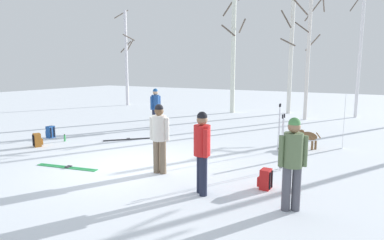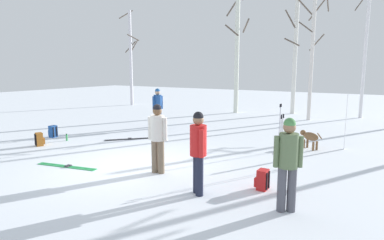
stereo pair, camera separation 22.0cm
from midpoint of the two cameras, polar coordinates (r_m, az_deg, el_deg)
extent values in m
plane|color=white|center=(9.11, -10.62, -7.58)|extent=(60.00, 60.00, 0.00)
cylinder|color=#72604C|center=(8.18, -5.80, -6.41)|extent=(0.16, 0.16, 0.82)
cylinder|color=#72604C|center=(8.26, -6.90, -6.27)|extent=(0.16, 0.16, 0.82)
cylinder|color=silver|center=(8.06, -6.44, -1.39)|extent=(0.34, 0.34, 0.62)
sphere|color=brown|center=(8.00, -6.49, 1.57)|extent=(0.22, 0.22, 0.22)
sphere|color=black|center=(7.99, -6.50, 2.00)|extent=(0.21, 0.21, 0.21)
cylinder|color=silver|center=(7.97, -5.12, -1.64)|extent=(0.10, 0.10, 0.56)
cylinder|color=silver|center=(8.17, -7.73, -1.43)|extent=(0.10, 0.10, 0.56)
cylinder|color=#1E2338|center=(6.93, 0.55, -9.19)|extent=(0.16, 0.16, 0.82)
cylinder|color=#1E2338|center=(6.77, 1.02, -9.65)|extent=(0.16, 0.16, 0.82)
cylinder|color=red|center=(6.66, 0.79, -3.53)|extent=(0.34, 0.34, 0.62)
sphere|color=#997051|center=(6.58, 0.80, 0.04)|extent=(0.22, 0.22, 0.22)
sphere|color=black|center=(6.57, 0.80, 0.56)|extent=(0.21, 0.21, 0.21)
cylinder|color=red|center=(6.86, 0.26, -3.33)|extent=(0.10, 0.10, 0.56)
cylinder|color=red|center=(6.47, 1.36, -4.09)|extent=(0.10, 0.10, 0.56)
cylinder|color=#1E2338|center=(14.31, -6.41, 0.22)|extent=(0.16, 0.16, 0.82)
cylinder|color=#1E2338|center=(14.21, -6.99, 0.14)|extent=(0.16, 0.16, 0.82)
cylinder|color=#1E478C|center=(14.17, -6.75, 3.06)|extent=(0.34, 0.34, 0.62)
sphere|color=tan|center=(14.13, -6.78, 4.75)|extent=(0.22, 0.22, 0.22)
sphere|color=#265999|center=(14.13, -6.79, 5.00)|extent=(0.21, 0.21, 0.21)
cylinder|color=#1E478C|center=(14.30, -6.07, 3.04)|extent=(0.10, 0.10, 0.56)
cylinder|color=#1E478C|center=(14.05, -7.44, 2.91)|extent=(0.10, 0.10, 0.56)
cylinder|color=#4C4C56|center=(6.36, 16.56, -11.30)|extent=(0.16, 0.16, 0.82)
cylinder|color=#4C4C56|center=(6.31, 14.96, -11.38)|extent=(0.16, 0.16, 0.82)
cylinder|color=#566B47|center=(6.12, 16.05, -5.00)|extent=(0.34, 0.34, 0.62)
sphere|color=#997051|center=(6.04, 16.22, -1.13)|extent=(0.22, 0.22, 0.22)
sphere|color=#4C8C4C|center=(6.03, 16.24, -0.56)|extent=(0.21, 0.21, 0.21)
cylinder|color=#566B47|center=(6.19, 17.91, -5.13)|extent=(0.10, 0.10, 0.56)
cylinder|color=#566B47|center=(6.07, 14.13, -5.23)|extent=(0.10, 0.10, 0.56)
ellipsoid|color=brown|center=(11.25, 19.07, -2.61)|extent=(0.63, 0.50, 0.26)
sphere|color=brown|center=(11.47, 17.87, -2.01)|extent=(0.18, 0.18, 0.18)
ellipsoid|color=brown|center=(11.51, 17.64, -2.05)|extent=(0.12, 0.10, 0.06)
cylinder|color=brown|center=(11.01, 20.42, -2.51)|extent=(0.18, 0.13, 0.17)
cylinder|color=brown|center=(11.38, 18.02, -3.82)|extent=(0.07, 0.07, 0.28)
cylinder|color=brown|center=(11.49, 18.56, -3.73)|extent=(0.07, 0.07, 0.28)
cylinder|color=brown|center=(11.13, 19.47, -4.18)|extent=(0.07, 0.07, 0.28)
cylinder|color=brown|center=(11.24, 20.00, -4.08)|extent=(0.07, 0.07, 0.28)
cube|color=white|center=(11.56, 24.23, -0.42)|extent=(0.02, 0.08, 1.69)
cube|color=white|center=(11.46, 24.51, 3.95)|extent=(0.02, 0.06, 0.10)
cube|color=white|center=(11.62, 24.23, -0.38)|extent=(0.02, 0.08, 1.69)
cube|color=white|center=(11.52, 24.51, 3.97)|extent=(0.02, 0.06, 0.10)
cube|color=black|center=(12.31, -11.19, -3.24)|extent=(1.36, 1.41, 0.02)
cube|color=#333338|center=(12.30, -11.43, -3.14)|extent=(0.13, 0.13, 0.03)
cube|color=black|center=(12.21, -11.15, -3.33)|extent=(1.36, 1.41, 0.02)
cube|color=#333338|center=(12.20, -11.39, -3.24)|extent=(0.13, 0.13, 0.03)
cube|color=green|center=(9.31, -21.60, -7.67)|extent=(1.77, 0.43, 0.02)
cube|color=#333338|center=(9.27, -21.37, -7.58)|extent=(0.13, 0.09, 0.03)
cube|color=green|center=(9.38, -21.21, -7.52)|extent=(1.77, 0.43, 0.02)
cube|color=#333338|center=(9.34, -20.97, -7.43)|extent=(0.13, 0.09, 0.03)
cylinder|color=#B2B2BC|center=(8.74, 14.75, -3.93)|extent=(0.02, 0.10, 1.33)
cylinder|color=black|center=(8.62, 14.94, 0.72)|extent=(0.04, 0.04, 0.10)
cylinder|color=black|center=(8.89, 14.60, -7.67)|extent=(0.07, 0.07, 0.01)
cylinder|color=#B2B2BC|center=(8.59, 14.46, -4.15)|extent=(0.02, 0.10, 1.33)
cylinder|color=black|center=(8.46, 14.65, 0.58)|extent=(0.04, 0.04, 0.10)
cylinder|color=black|center=(8.74, 14.30, -7.96)|extent=(0.07, 0.07, 0.01)
cylinder|color=#B2B2BC|center=(10.64, 14.29, -1.49)|extent=(0.02, 0.10, 1.39)
cylinder|color=black|center=(10.53, 14.45, 2.50)|extent=(0.04, 0.04, 0.10)
cylinder|color=black|center=(10.76, 14.16, -4.76)|extent=(0.07, 0.07, 0.01)
cylinder|color=#B2B2BC|center=(10.53, 14.13, -1.58)|extent=(0.02, 0.10, 1.39)
cylinder|color=black|center=(10.42, 14.28, 2.44)|extent=(0.04, 0.04, 0.10)
cylinder|color=black|center=(10.66, 14.00, -4.88)|extent=(0.07, 0.07, 0.01)
cube|color=red|center=(7.32, 11.74, -9.96)|extent=(0.20, 0.26, 0.44)
cube|color=red|center=(7.38, 10.76, -10.31)|extent=(0.06, 0.20, 0.20)
cube|color=black|center=(7.35, 12.79, -9.91)|extent=(0.02, 0.04, 0.37)
cube|color=black|center=(7.23, 12.43, -10.25)|extent=(0.02, 0.04, 0.37)
cube|color=#1E4C99|center=(13.40, -23.64, -1.91)|extent=(0.21, 0.27, 0.44)
cube|color=#1E4C99|center=(13.51, -23.97, -2.13)|extent=(0.07, 0.20, 0.20)
cube|color=black|center=(13.36, -23.09, -1.91)|extent=(0.03, 0.04, 0.37)
cube|color=black|center=(13.27, -23.55, -2.00)|extent=(0.03, 0.04, 0.37)
cube|color=#99591E|center=(12.10, -25.61, -3.14)|extent=(0.32, 0.28, 0.44)
cube|color=#99591E|center=(12.14, -25.00, -3.38)|extent=(0.20, 0.13, 0.20)
cube|color=black|center=(12.01, -26.07, -3.26)|extent=(0.04, 0.04, 0.37)
cube|color=black|center=(12.15, -26.22, -3.14)|extent=(0.04, 0.04, 0.37)
cylinder|color=green|center=(12.59, -21.56, -2.92)|extent=(0.06, 0.06, 0.23)
cylinder|color=black|center=(12.57, -21.59, -2.36)|extent=(0.04, 0.04, 0.02)
cylinder|color=silver|center=(23.52, -11.54, 10.34)|extent=(0.20, 0.20, 6.42)
cylinder|color=brown|center=(23.83, -10.98, 12.39)|extent=(0.79, 0.11, 0.93)
cylinder|color=brown|center=(24.24, -12.37, 17.39)|extent=(0.44, 1.02, 0.68)
cylinder|color=brown|center=(23.23, -11.12, 13.80)|extent=(0.37, 0.86, 0.41)
cylinder|color=brown|center=(23.91, -11.60, 12.24)|extent=(0.62, 0.56, 0.82)
cylinder|color=silver|center=(19.27, 6.78, 11.73)|extent=(0.25, 0.25, 7.05)
cylinder|color=brown|center=(19.00, 5.91, 15.13)|extent=(0.97, 0.37, 0.71)
cylinder|color=brown|center=(19.53, 8.31, 15.75)|extent=(0.73, 0.85, 0.68)
cylinder|color=brown|center=(19.92, 6.21, 19.00)|extent=(0.59, 0.83, 1.25)
cylinder|color=silver|center=(19.56, 16.34, 10.25)|extent=(0.23, 0.23, 6.27)
cylinder|color=brown|center=(19.46, 15.60, 16.43)|extent=(0.78, 0.62, 1.07)
cylinder|color=brown|center=(19.32, 17.51, 18.49)|extent=(0.98, 0.84, 1.12)
cylinder|color=brown|center=(19.21, 15.86, 12.78)|extent=(0.90, 0.27, 0.50)
cylinder|color=silver|center=(17.41, 19.02, 10.31)|extent=(0.18, 0.18, 6.26)
cylinder|color=brown|center=(17.76, 19.75, 12.45)|extent=(0.75, 0.32, 0.78)
cylinder|color=brown|center=(17.99, 19.83, 17.42)|extent=(0.83, 0.18, 1.02)
cylinder|color=brown|center=(17.60, 21.39, 18.35)|extent=(0.13, 1.17, 0.72)
cylinder|color=brown|center=(17.19, 18.04, 14.98)|extent=(0.82, 0.64, 0.61)
cylinder|color=silver|center=(19.28, 26.73, 10.94)|extent=(0.16, 0.16, 7.10)
cylinder|color=brown|center=(19.75, 26.07, 17.63)|extent=(0.45, 0.85, 0.89)
camera|label=1|loc=(0.11, -90.62, -0.10)|focal=30.94mm
camera|label=2|loc=(0.11, 89.38, 0.10)|focal=30.94mm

